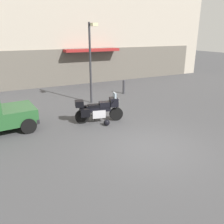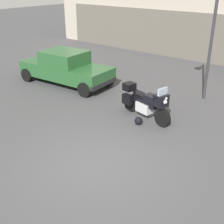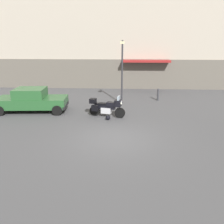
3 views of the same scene
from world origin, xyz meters
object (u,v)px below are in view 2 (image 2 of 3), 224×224
Objects in this scene: motorcycle at (145,102)px; car_sedan_far at (66,68)px; helmet at (138,121)px; streetlamp_curbside at (211,32)px.

car_sedan_far is at bearing -176.41° from motorcycle.
car_sedan_far is at bearing 164.57° from helmet.
streetlamp_curbside reaches higher than car_sedan_far.
streetlamp_curbside is at bearing -164.17° from car_sedan_far.
car_sedan_far is 6.58m from streetlamp_curbside.
helmet is at bearing -64.06° from motorcycle.
helmet is at bearing -102.12° from streetlamp_curbside.
helmet is 0.06× the size of streetlamp_curbside.
motorcycle is 0.48× the size of car_sedan_far.
motorcycle is at bearing -106.92° from streetlamp_curbside.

